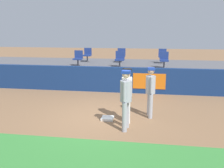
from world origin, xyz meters
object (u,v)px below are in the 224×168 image
Objects in this scene: player_fielder_home at (127,91)px; seat_front_left at (78,57)px; seat_back_center at (121,55)px; player_runner_visitor at (126,96)px; seat_back_left at (87,54)px; seat_front_right at (164,59)px; seat_back_right at (162,55)px; player_coach_visitor at (150,89)px; first_base at (108,118)px; seat_front_center at (120,58)px.

seat_front_left reaches higher than player_fielder_home.
player_runner_visitor is at bearing -82.50° from seat_back_center.
seat_back_left is 4.84m from seat_front_right.
seat_back_right is at bearing 89.89° from seat_front_right.
seat_front_left is at bearing -139.91° from seat_back_center.
seat_back_center is 1.00× the size of seat_back_right.
seat_back_right is (4.49, -0.00, -0.00)m from seat_back_left.
player_coach_visitor is 6.47m from seat_back_right.
first_base is 0.48× the size of seat_front_center.
seat_front_right reaches higher than player_coach_visitor.
seat_back_right is at bearing 175.97° from player_runner_visitor.
seat_back_center and seat_back_right have the same top height.
seat_front_center is at bearing 169.82° from player_fielder_home.
player_coach_visitor is 2.04× the size of seat_front_right.
seat_back_center is 1.80m from seat_front_center.
seat_front_center reaches higher than first_base.
player_runner_visitor is 8.25m from seat_back_left.
player_coach_visitor is at bearing -74.95° from seat_back_center.
seat_back_center is at bearing 143.28° from seat_front_right.
seat_front_left is 4.90m from seat_back_right.
seat_front_center reaches higher than player_runner_visitor.
seat_front_center is at bearing -169.16° from player_coach_visitor.
seat_front_center is at bearing 92.29° from first_base.
seat_front_right is (2.29, -0.00, -0.00)m from seat_front_center.
seat_back_left is at bearing 158.15° from seat_front_right.
player_fielder_home is 2.10× the size of seat_front_center.
seat_back_left reaches higher than first_base.
seat_back_left is 4.49m from seat_back_right.
player_coach_visitor is at bearing -96.15° from seat_back_right.
seat_back_center is (2.08, 0.00, 0.00)m from seat_back_left.
player_fielder_home is (0.65, -0.06, 0.98)m from first_base.
first_base is at bearing -87.26° from seat_back_center.
seat_front_center reaches higher than player_fielder_home.
first_base is 0.48× the size of seat_front_right.
seat_front_left and seat_front_center have the same top height.
player_fielder_home is 7.13m from seat_back_right.
seat_front_left is 1.00× the size of seat_back_left.
seat_front_right is 1.80m from seat_back_right.
player_runner_visitor reaches higher than player_fielder_home.
seat_back_right is (0.00, 1.80, 0.00)m from seat_front_right.
seat_back_right reaches higher than first_base.
seat_front_right is at bearing 144.92° from player_fielder_home.
seat_back_left reaches higher than player_runner_visitor.
seat_front_left is at bearing -179.99° from seat_front_center.
seat_back_center is (-1.73, 6.42, 0.47)m from player_coach_visitor.
player_fielder_home is 0.98× the size of player_runner_visitor.
seat_back_left reaches higher than player_fielder_home.
seat_front_center is (-1.60, 4.62, 0.47)m from player_coach_visitor.
seat_front_center is 1.00× the size of seat_back_right.
seat_back_right is at bearing 165.60° from player_coach_visitor.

